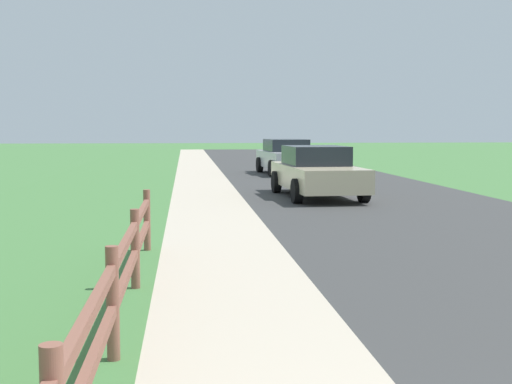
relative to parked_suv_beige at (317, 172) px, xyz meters
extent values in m
plane|color=#44773D|center=(-2.10, 7.34, -0.71)|extent=(120.00, 120.00, 0.00)
cube|color=#393939|center=(1.40, 9.34, -0.71)|extent=(7.00, 66.00, 0.01)
cube|color=#BFB09B|center=(-5.10, 9.34, -0.71)|extent=(6.00, 66.00, 0.01)
cube|color=#44773D|center=(-6.60, 9.34, -0.71)|extent=(5.00, 66.00, 0.00)
cylinder|color=brown|center=(-4.32, -13.37, -0.22)|extent=(0.11, 0.11, 0.98)
cylinder|color=brown|center=(-4.32, -10.75, -0.22)|extent=(0.11, 0.11, 0.98)
cylinder|color=brown|center=(-4.32, -8.13, -0.22)|extent=(0.11, 0.11, 0.98)
cube|color=brown|center=(-4.32, -13.37, -0.27)|extent=(0.07, 10.49, 0.09)
cube|color=brown|center=(-4.32, -13.37, 0.07)|extent=(0.07, 10.49, 0.09)
cube|color=#C6B793|center=(0.00, -0.05, -0.12)|extent=(2.02, 4.95, 0.63)
cube|color=#1E232B|center=(-0.01, 0.16, 0.46)|extent=(1.68, 2.17, 0.54)
cylinder|color=black|center=(-0.97, 1.42, -0.39)|extent=(0.25, 0.66, 0.65)
cylinder|color=black|center=(0.83, 1.50, -0.39)|extent=(0.25, 0.66, 0.65)
cylinder|color=black|center=(-0.83, -1.60, -0.39)|extent=(0.25, 0.66, 0.65)
cylinder|color=black|center=(0.97, -1.52, -0.39)|extent=(0.25, 0.66, 0.65)
cube|color=#B7BABF|center=(0.55, 9.61, -0.09)|extent=(2.13, 4.55, 0.68)
cube|color=#1E232B|center=(0.54, 9.72, 0.50)|extent=(1.74, 2.21, 0.51)
cylinder|color=black|center=(-0.45, 10.91, -0.38)|extent=(0.27, 0.68, 0.66)
cylinder|color=black|center=(1.35, 11.04, -0.38)|extent=(0.27, 0.68, 0.66)
cylinder|color=black|center=(-0.24, 8.17, -0.38)|extent=(0.27, 0.68, 0.66)
cylinder|color=black|center=(1.56, 8.31, -0.38)|extent=(0.27, 0.68, 0.66)
camera|label=1|loc=(-3.70, -19.14, 1.26)|focal=48.26mm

